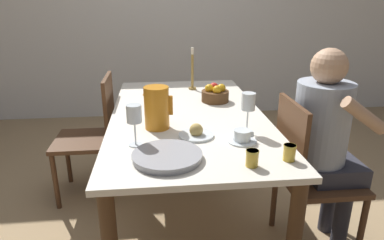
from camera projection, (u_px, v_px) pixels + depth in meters
ground_plane at (188, 215)px, 2.37m from camera, size 20.00×20.00×0.00m
wall_back at (170, 7)px, 3.97m from camera, size 10.00×0.06×2.60m
dining_table at (188, 129)px, 2.15m from camera, size 0.93×1.70×0.74m
chair_person_side at (308, 173)px, 1.94m from camera, size 0.42×0.42×0.91m
chair_opposite at (94, 134)px, 2.48m from camera, size 0.42×0.42×0.91m
person_seated at (326, 135)px, 1.90m from camera, size 0.39×0.41×1.18m
red_pitcher at (157, 108)px, 1.85m from camera, size 0.16×0.14×0.23m
wine_glass_water at (134, 116)px, 1.62m from camera, size 0.07×0.07×0.21m
wine_glass_juice at (248, 104)px, 1.78m from camera, size 0.07×0.07×0.22m
teacup_near_person at (242, 137)px, 1.70m from camera, size 0.15×0.15×0.06m
serving_tray at (167, 156)px, 1.52m from camera, size 0.32×0.32×0.03m
bread_plate at (196, 133)px, 1.77m from camera, size 0.18×0.18×0.07m
jam_jar_amber at (252, 158)px, 1.45m from camera, size 0.06×0.06×0.07m
jam_jar_red at (289, 152)px, 1.51m from camera, size 0.06×0.06×0.07m
fruit_bowl at (215, 94)px, 2.35m from camera, size 0.19×0.19×0.12m
candlestick_tall at (192, 73)px, 2.63m from camera, size 0.06×0.06×0.32m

